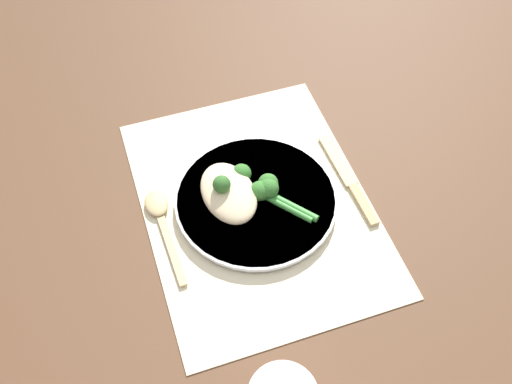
% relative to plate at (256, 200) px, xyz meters
% --- Properties ---
extents(ground_plane, '(3.00, 3.00, 0.00)m').
position_rel_plate_xyz_m(ground_plane, '(0.00, 0.00, -0.01)').
color(ground_plane, brown).
extents(placemat, '(0.44, 0.33, 0.00)m').
position_rel_plate_xyz_m(placemat, '(0.00, 0.00, -0.01)').
color(placemat, beige).
rests_on(placemat, ground_plane).
extents(plate, '(0.24, 0.24, 0.01)m').
position_rel_plate_xyz_m(plate, '(0.00, 0.00, 0.00)').
color(plate, white).
rests_on(plate, placemat).
extents(chicken_fillet, '(0.12, 0.08, 0.03)m').
position_rel_plate_xyz_m(chicken_fillet, '(-0.01, -0.04, 0.02)').
color(chicken_fillet, beige).
rests_on(chicken_fillet, plate).
extents(pesto_dollop_primary, '(0.03, 0.03, 0.03)m').
position_rel_plate_xyz_m(pesto_dollop_primary, '(-0.01, -0.05, 0.04)').
color(pesto_dollop_primary, '#336628').
rests_on(pesto_dollop_primary, chicken_fillet).
extents(broccoli_stalk_left, '(0.12, 0.10, 0.03)m').
position_rel_plate_xyz_m(broccoli_stalk_left, '(-0.02, -0.01, 0.02)').
color(broccoli_stalk_left, '#3D8E38').
rests_on(broccoli_stalk_left, plate).
extents(broccoli_stalk_front, '(0.09, 0.08, 0.03)m').
position_rel_plate_xyz_m(broccoli_stalk_front, '(0.00, 0.02, 0.02)').
color(broccoli_stalk_front, '#3D8E38').
rests_on(broccoli_stalk_front, plate).
extents(knife, '(0.18, 0.02, 0.01)m').
position_rel_plate_xyz_m(knife, '(0.00, 0.15, -0.01)').
color(knife, tan).
rests_on(knife, placemat).
extents(spoon, '(0.17, 0.04, 0.01)m').
position_rel_plate_xyz_m(spoon, '(-0.02, -0.14, -0.00)').
color(spoon, tan).
rests_on(spoon, placemat).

